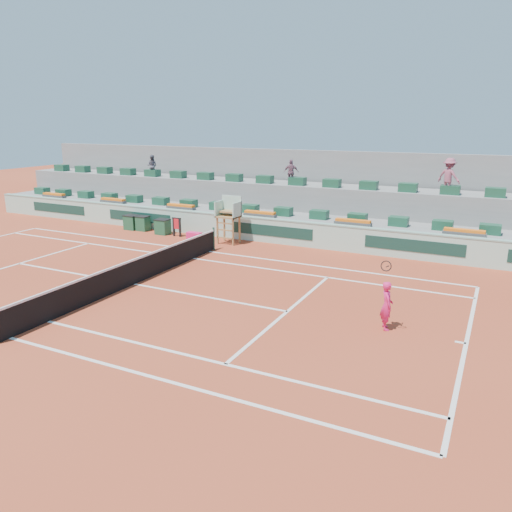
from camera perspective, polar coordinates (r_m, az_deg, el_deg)
The scene contains 20 objects.
ground at distance 19.79m, azimuth -13.75°, elevation -3.15°, with size 90.00×90.00×0.00m, color #96341D.
seating_tier_lower at distance 28.35m, azimuth 0.13°, elevation 4.09°, with size 36.00×4.00×1.20m, color gray.
seating_tier_upper at distance 29.64m, azimuth 1.51°, elevation 5.96°, with size 36.00×2.40×2.60m, color gray.
stadium_back_wall at distance 30.96m, azimuth 2.78°, elevation 8.03°, with size 36.00×0.40×4.40m, color gray.
player_bag at distance 26.64m, azimuth -7.07°, elevation 2.32°, with size 0.82×0.36×0.36m, color #E61E66.
spectator_left at distance 33.02m, azimuth -11.79°, elevation 10.07°, with size 0.66×0.51×1.36m, color #4B4B58.
spectator_mid at distance 28.09m, azimuth 4.03°, elevation 9.52°, with size 0.82×0.34×1.40m, color #7D5365.
spectator_right at distance 26.11m, azimuth 21.18°, elevation 8.49°, with size 1.13×0.65×1.75m, color #964B5E.
court_lines at distance 19.79m, azimuth -13.75°, elevation -3.13°, with size 23.89×11.09×0.01m.
tennis_net at distance 19.63m, azimuth -13.84°, elevation -1.69°, with size 0.10×11.97×1.10m.
advertising_hoarding at distance 26.41m, azimuth -1.94°, elevation 3.32°, with size 36.00×0.34×1.26m.
umpire_chair at distance 25.39m, azimuth -3.08°, elevation 4.91°, with size 1.10×0.90×2.40m.
seat_row_lower at distance 27.41m, azimuth -0.70°, elevation 5.44°, with size 32.90×0.60×0.44m.
seat_row_upper at distance 28.90m, azimuth 1.02°, elevation 8.76°, with size 32.90×0.60×0.44m.
flower_planters at distance 27.45m, azimuth -4.27°, elevation 5.24°, with size 26.80×0.36×0.28m.
drink_cooler_a at distance 28.01m, azimuth -10.62°, elevation 3.32°, with size 0.76×0.66×0.84m.
drink_cooler_b at distance 29.16m, azimuth -12.79°, elevation 3.67°, with size 0.70×0.61×0.84m.
drink_cooler_c at distance 29.61m, azimuth -14.04°, elevation 3.77°, with size 0.77×0.67×0.84m.
towel_rack at distance 27.29m, azimuth -9.05°, elevation 3.47°, with size 0.56×0.09×1.03m.
tennis_player at distance 15.47m, azimuth 14.71°, elevation -5.45°, with size 0.55×0.88×2.28m.
Camera 1 is at (12.31, -14.23, 6.11)m, focal length 35.00 mm.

